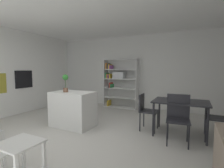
# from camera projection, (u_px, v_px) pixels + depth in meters

# --- Properties ---
(ground_plane) EXTENTS (9.89, 9.89, 0.00)m
(ground_plane) POSITION_uv_depth(u_px,v_px,m) (80.00, 134.00, 3.83)
(ground_plane) COLOR beige
(ceiling_slab) EXTENTS (7.19, 6.51, 0.06)m
(ceiling_slab) POSITION_uv_depth(u_px,v_px,m) (78.00, 7.00, 3.59)
(ceiling_slab) COLOR white
(ceiling_slab) RESTS_ON ground_plane
(back_partition) EXTENTS (7.19, 0.06, 2.79)m
(back_partition) POSITION_uv_depth(u_px,v_px,m) (130.00, 72.00, 6.58)
(back_partition) COLOR silver
(back_partition) RESTS_ON ground_plane
(built_in_oven) EXTENTS (0.06, 0.62, 0.59)m
(built_in_oven) POSITION_uv_depth(u_px,v_px,m) (24.00, 79.00, 5.67)
(built_in_oven) COLOR black
(built_in_oven) RESTS_ON ground_plane
(kitchen_island) EXTENTS (1.08, 0.69, 0.91)m
(kitchen_island) POSITION_uv_depth(u_px,v_px,m) (73.00, 109.00, 4.35)
(kitchen_island) COLOR white
(kitchen_island) RESTS_ON ground_plane
(potted_plant_on_island) EXTENTS (0.15, 0.15, 0.45)m
(potted_plant_on_island) POSITION_uv_depth(u_px,v_px,m) (65.00, 82.00, 4.23)
(potted_plant_on_island) COLOR brown
(potted_plant_on_island) RESTS_ON kitchen_island
(open_bookshelf) EXTENTS (1.36, 0.37, 1.88)m
(open_bookshelf) POSITION_uv_depth(u_px,v_px,m) (118.00, 81.00, 6.50)
(open_bookshelf) COLOR white
(open_bookshelf) RESTS_ON ground_plane
(child_table) EXTENTS (0.52, 0.48, 0.52)m
(child_table) POSITION_uv_depth(u_px,v_px,m) (20.00, 149.00, 2.21)
(child_table) COLOR silver
(child_table) RESTS_ON ground_plane
(dining_table) EXTENTS (1.17, 0.80, 0.78)m
(dining_table) POSITION_uv_depth(u_px,v_px,m) (180.00, 105.00, 3.72)
(dining_table) COLOR #232328
(dining_table) RESTS_ON ground_plane
(dining_chair_near) EXTENTS (0.48, 0.46, 0.98)m
(dining_chair_near) POSITION_uv_depth(u_px,v_px,m) (178.00, 114.00, 3.36)
(dining_chair_near) COLOR #232328
(dining_chair_near) RESTS_ON ground_plane
(dining_chair_window_side) EXTENTS (0.46, 0.47, 0.88)m
(dining_chair_window_side) POSITION_uv_depth(u_px,v_px,m) (222.00, 116.00, 3.38)
(dining_chair_window_side) COLOR #232328
(dining_chair_window_side) RESTS_ON ground_plane
(dining_chair_island_side) EXTENTS (0.42, 0.45, 0.88)m
(dining_chair_island_side) POSITION_uv_depth(u_px,v_px,m) (146.00, 108.00, 4.08)
(dining_chair_island_side) COLOR #232328
(dining_chair_island_side) RESTS_ON ground_plane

